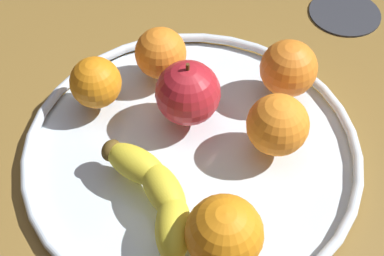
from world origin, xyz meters
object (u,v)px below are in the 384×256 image
Objects in this scene: ambient_coaster at (345,12)px; orange_back_right at (224,234)px; apple at (188,93)px; fruit_bowl at (192,149)px; orange_back_left at (289,68)px; orange_center at (96,83)px; orange_front_left at (278,125)px; orange_front_right at (161,53)px; banana at (155,191)px.

orange_back_right is at bearing 101.87° from ambient_coaster.
fruit_bowl is at bearing 134.44° from apple.
orange_back_left is at bearing 95.35° from ambient_coaster.
fruit_bowl is 6.33× the size of orange_center.
fruit_bowl is 5.61× the size of orange_front_left.
orange_center is (13.39, 1.80, 4.03)cm from fruit_bowl.
orange_front_left is at bearing -159.60° from orange_center.
apple is at bearing 80.90° from ambient_coaster.
ambient_coaster is at bearing -114.03° from orange_front_right.
banana is 2.16× the size of orange_back_right.
apple is 1.12× the size of orange_back_right.
orange_front_right is at bearing -26.22° from apple.
apple is 1.20× the size of orange_back_left.
orange_front_left is at bearing 101.28° from ambient_coaster.
banana is 1.55× the size of ambient_coaster.
orange_center is at bearing 20.40° from orange_front_left.
orange_front_right reaches higher than orange_center.
apple reaches higher than orange_front_right.
orange_center is 39.59cm from ambient_coaster.
orange_front_right is (21.39, -15.60, -0.54)cm from orange_back_right.
orange_front_left reaches higher than orange_center.
orange_front_right is at bearing 27.72° from orange_back_left.
ambient_coaster is (9.08, -43.20, -5.32)cm from orange_back_right.
orange_back_right reaches higher than banana.
orange_front_left is 22.27cm from orange_center.
orange_back_right is (-10.88, 8.74, 4.71)cm from fruit_bowl.
orange_back_right is at bearing 164.05° from orange_center.
apple is at bearing -45.56° from fruit_bowl.
orange_center is 9.13cm from orange_front_right.
orange_front_left is 1.00× the size of orange_back_left.
orange_center is (10.19, 5.07, -0.72)cm from apple.
orange_front_right is (7.31, -3.60, -0.58)cm from apple.
orange_front_left reaches higher than banana.
orange_back_left is at bearing -104.42° from fruit_bowl.
orange_back_left is 0.67× the size of ambient_coaster.
orange_back_left is 1.08× the size of orange_front_right.
orange_center is at bearing 67.28° from ambient_coaster.
orange_back_right is (-9.18, 0.37, 1.97)cm from banana.
orange_front_right reaches higher than fruit_bowl.
banana is 9.40cm from orange_back_right.
orange_front_left is 15.09cm from orange_back_right.
banana reaches higher than fruit_bowl.
orange_back_left reaches higher than fruit_bowl.
banana is 22.83cm from orange_back_left.
orange_center is at bearing -15.95° from orange_back_right.
fruit_bowl is at bearing 87.02° from ambient_coaster.
banana is at bearing 85.00° from orange_back_left.
orange_center is at bearing 43.36° from orange_back_left.
apple is 13.02cm from orange_back_left.
orange_front_left is at bearing 177.12° from orange_front_right.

